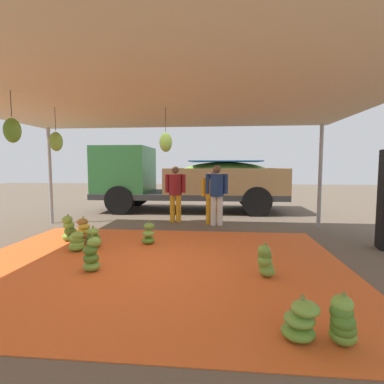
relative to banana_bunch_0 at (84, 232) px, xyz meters
The scene contains 16 objects.
ground_plane 2.59m from the banana_bunch_0, 46.24° to the left, with size 40.00×40.00×0.00m, color brown.
tarp_orange 2.13m from the banana_bunch_0, 32.54° to the right, with size 6.55×5.18×0.01m, color #E05B23.
tent_canopy 3.28m from the banana_bunch_0, 34.73° to the right, with size 8.00×7.00×2.84m.
banana_bunch_0 is the anchor object (origin of this frame).
banana_bunch_1 4.93m from the banana_bunch_0, 41.00° to the right, with size 0.41×0.40×0.45m.
banana_bunch_2 0.48m from the banana_bunch_0, 155.98° to the left, with size 0.41×0.40×0.60m.
banana_bunch_3 5.23m from the banana_bunch_0, 38.59° to the right, with size 0.34×0.35×0.50m.
banana_bunch_4 3.96m from the banana_bunch_0, 23.52° to the right, with size 0.31×0.31×0.52m.
banana_bunch_5 0.45m from the banana_bunch_0, 40.03° to the right, with size 0.34×0.35×0.45m.
banana_bunch_6 1.84m from the banana_bunch_0, 60.57° to the right, with size 0.37×0.37×0.58m.
banana_bunch_7 0.58m from the banana_bunch_0, 77.38° to the right, with size 0.42×0.42×0.43m.
banana_bunch_8 1.41m from the banana_bunch_0, ahead, with size 0.35×0.36×0.50m.
cargo_truck_main 5.39m from the banana_bunch_0, 73.27° to the left, with size 6.99×2.66×2.40m.
worker_0 3.21m from the banana_bunch_0, 59.33° to the left, with size 0.62×0.38×1.68m.
worker_1 3.72m from the banana_bunch_0, 39.14° to the left, with size 0.62×0.38×1.71m.
worker_2 3.68m from the banana_bunch_0, 42.22° to the left, with size 0.57×0.35×1.55m.
Camera 1 is at (1.16, -4.91, 1.68)m, focal length 27.75 mm.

